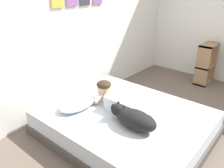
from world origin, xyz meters
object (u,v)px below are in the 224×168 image
(person_lying, at_px, (126,101))
(dog, at_px, (134,118))
(bed, at_px, (125,123))
(pillow, at_px, (77,104))
(bookshelf, at_px, (206,64))
(cell_phone, at_px, (134,100))
(coffee_cup, at_px, (110,95))

(person_lying, height_order, dog, person_lying)
(bed, distance_m, pillow, 0.64)
(person_lying, bearing_deg, bookshelf, -5.89)
(dog, xyz_separation_m, cell_phone, (0.51, 0.34, -0.10))
(dog, xyz_separation_m, bookshelf, (2.45, 0.08, -0.03))
(bed, relative_size, person_lying, 2.10)
(cell_phone, xyz_separation_m, bookshelf, (1.94, -0.27, 0.06))
(person_lying, bearing_deg, pillow, 128.52)
(person_lying, xyz_separation_m, coffee_cup, (0.11, 0.34, -0.07))
(coffee_cup, bearing_deg, bookshelf, -15.21)
(dog, height_order, cell_phone, dog)
(cell_phone, relative_size, bookshelf, 0.19)
(bed, relative_size, cell_phone, 13.80)
(bookshelf, bearing_deg, person_lying, 174.11)
(pillow, bearing_deg, dog, -81.91)
(cell_phone, bearing_deg, bed, -164.94)
(bed, distance_m, cell_phone, 0.37)
(pillow, distance_m, coffee_cup, 0.50)
(pillow, xyz_separation_m, bookshelf, (2.56, -0.70, 0.01))
(person_lying, xyz_separation_m, bookshelf, (2.19, -0.23, -0.04))
(cell_phone, bearing_deg, dog, -146.26)
(coffee_cup, distance_m, bookshelf, 2.16)
(pillow, xyz_separation_m, dog, (0.11, -0.77, 0.05))
(bookshelf, bearing_deg, bed, 175.43)
(person_lying, distance_m, cell_phone, 0.27)
(dog, relative_size, cell_phone, 4.11)
(pillow, xyz_separation_m, person_lying, (0.38, -0.47, 0.05))
(pillow, height_order, coffee_cup, pillow)
(dog, distance_m, coffee_cup, 0.74)
(bed, height_order, bookshelf, bookshelf)
(bookshelf, bearing_deg, cell_phone, 172.18)
(pillow, relative_size, cell_phone, 3.71)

